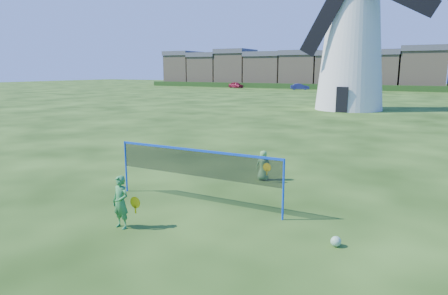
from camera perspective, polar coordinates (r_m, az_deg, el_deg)
ground at (r=11.14m, az=-2.14°, el=-7.94°), size 220.00×220.00×0.00m
windmill at (r=38.67m, az=18.03°, el=14.67°), size 13.81×6.05×18.57m
badminton_net at (r=10.72m, az=-4.07°, el=-2.37°), size 5.05×0.05×1.55m
player_girl at (r=9.54m, az=-14.70°, el=-7.66°), size 0.66×0.36×1.25m
player_boy at (r=13.25m, az=5.71°, el=-2.60°), size 0.65×0.47×1.01m
play_ball at (r=8.82m, az=15.86°, el=-12.92°), size 0.22×0.22×0.22m
terraced_houses at (r=84.68m, az=11.48°, el=11.11°), size 66.09×8.40×8.12m
hedge at (r=79.96m, az=8.11°, el=8.81°), size 62.00×0.80×1.00m
car_left at (r=81.24m, az=1.74°, el=9.02°), size 3.81×2.73×1.20m
car_right at (r=75.15m, az=10.91°, el=8.63°), size 3.66×2.33×1.14m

